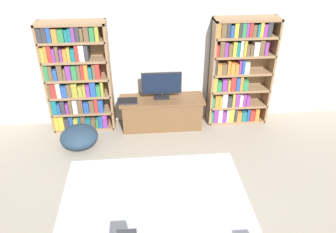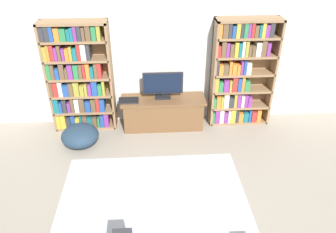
% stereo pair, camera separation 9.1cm
% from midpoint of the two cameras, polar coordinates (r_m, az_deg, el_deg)
% --- Properties ---
extents(wall_back, '(8.80, 0.06, 2.60)m').
position_cam_midpoint_polar(wall_back, '(5.22, -0.18, 12.24)').
color(wall_back, silver).
rests_on(wall_back, ground_plane).
extents(bookshelf_left, '(1.00, 0.30, 1.75)m').
position_cam_midpoint_polar(bookshelf_left, '(5.30, -14.89, 6.52)').
color(bookshelf_left, '#93704C').
rests_on(bookshelf_left, ground_plane).
extents(bookshelf_right, '(1.00, 0.30, 1.75)m').
position_cam_midpoint_polar(bookshelf_right, '(5.40, 12.80, 7.42)').
color(bookshelf_right, '#93704C').
rests_on(bookshelf_right, ground_plane).
extents(tv_stand, '(1.36, 0.45, 0.52)m').
position_cam_midpoint_polar(tv_stand, '(5.39, -0.35, 0.72)').
color(tv_stand, brown).
rests_on(tv_stand, ground_plane).
extents(television, '(0.64, 0.16, 0.44)m').
position_cam_midpoint_polar(television, '(5.19, -0.39, 5.53)').
color(television, black).
rests_on(television, tv_stand).
extents(laptop, '(0.32, 0.20, 0.03)m').
position_cam_midpoint_polar(laptop, '(5.22, -6.37, 2.79)').
color(laptop, '#28282D').
rests_on(laptop, tv_stand).
extents(area_rug, '(2.31, 1.76, 0.02)m').
position_cam_midpoint_polar(area_rug, '(4.16, -1.89, -14.55)').
color(area_rug, '#B2B7C1').
rests_on(area_rug, ground_plane).
extents(beanbag_ottoman, '(0.56, 0.56, 0.32)m').
position_cam_midpoint_polar(beanbag_ottoman, '(5.16, -14.58, -3.25)').
color(beanbag_ottoman, '#23384C').
rests_on(beanbag_ottoman, ground_plane).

